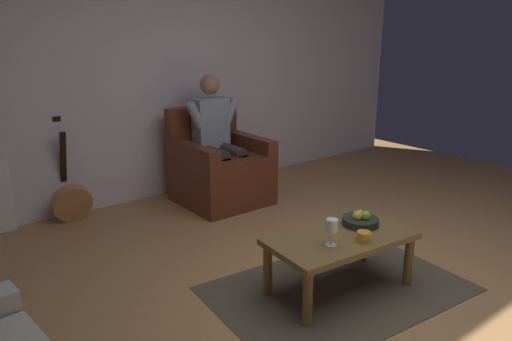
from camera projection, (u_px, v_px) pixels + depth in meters
ground_plane at (394, 300)px, 3.10m from camera, size 7.47×7.47×0.00m
wall_back at (171, 59)px, 4.85m from camera, size 6.63×0.06×2.78m
rug at (338, 289)px, 3.23m from camera, size 1.76×1.26×0.01m
armchair at (219, 170)px, 4.82m from camera, size 0.79×0.81×0.94m
person_seated at (217, 135)px, 4.73m from camera, size 0.61×0.55×1.26m
coffee_table at (340, 244)px, 3.14m from camera, size 1.01×0.60×0.39m
guitar at (71, 199)px, 4.33m from camera, size 0.35×0.33×0.95m
wine_glass_near at (332, 227)px, 2.94m from camera, size 0.07×0.07×0.18m
fruit_bowl at (360, 220)px, 3.28m from camera, size 0.25×0.25×0.11m
candle_jar at (364, 237)px, 3.02m from camera, size 0.09×0.09×0.07m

